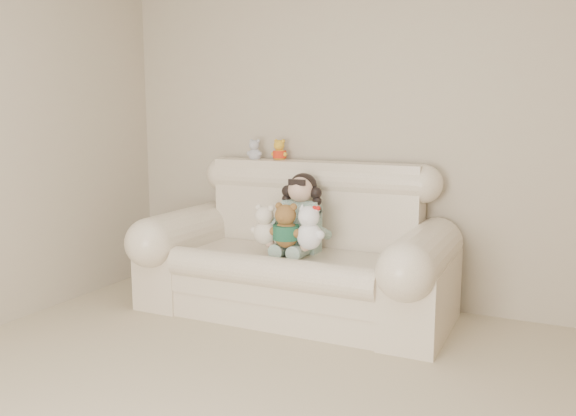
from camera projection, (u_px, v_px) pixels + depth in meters
The scene contains 8 objects.
wall_back at pixel (407, 123), 4.09m from camera, with size 4.50×4.50×0.00m, color #B5AA8F.
sofa at pixel (294, 240), 4.02m from camera, with size 2.10×0.95×1.03m, color #FFF2CD, non-canonical shape.
seated_child at pixel (301, 212), 4.06m from camera, with size 0.33×0.41×0.55m, color #2D6D55, non-canonical shape.
brown_teddy at pixel (286, 221), 3.85m from camera, with size 0.22×0.17×0.35m, color brown, non-canonical shape.
white_cat at pixel (309, 223), 3.80m from camera, with size 0.22×0.17×0.34m, color white, non-canonical shape.
cream_teddy at pixel (265, 221), 3.93m from camera, with size 0.20×0.16×0.32m, color silver, non-canonical shape.
yellow_mini_bear at pixel (280, 149), 4.40m from camera, with size 0.13×0.10×0.20m, color gold, non-canonical shape.
grey_mini_plush at pixel (255, 148), 4.46m from camera, with size 0.13×0.10×0.20m, color silver, non-canonical shape.
Camera 1 is at (1.03, -1.58, 1.36)m, focal length 36.88 mm.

